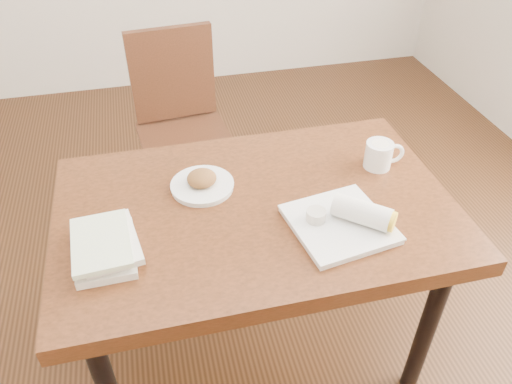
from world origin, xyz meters
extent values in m
cube|color=#472814|center=(0.00, 0.00, -0.01)|extent=(4.00, 5.00, 0.01)
cube|color=brown|center=(0.00, 0.00, 0.72)|extent=(1.26, 0.81, 0.06)
cylinder|color=black|center=(0.53, -0.31, 0.34)|extent=(0.06, 0.06, 0.69)
cylinder|color=black|center=(-0.53, 0.31, 0.34)|extent=(0.06, 0.06, 0.69)
cylinder|color=black|center=(0.53, 0.31, 0.34)|extent=(0.06, 0.06, 0.69)
cylinder|color=#4A2415|center=(0.02, 1.06, 0.23)|extent=(0.04, 0.04, 0.45)
cylinder|color=#4A2415|center=(-0.33, 1.03, 0.23)|extent=(0.04, 0.04, 0.45)
cylinder|color=#4A2415|center=(0.06, 0.70, 0.23)|extent=(0.04, 0.04, 0.45)
cylinder|color=#4A2415|center=(-0.30, 0.67, 0.23)|extent=(0.04, 0.04, 0.45)
cube|color=#4A2415|center=(-0.14, 0.87, 0.47)|extent=(0.46, 0.46, 0.04)
cube|color=#4A2415|center=(-0.16, 1.05, 0.73)|extent=(0.40, 0.08, 0.45)
cylinder|color=white|center=(-0.15, 0.12, 0.76)|extent=(0.21, 0.21, 0.01)
cylinder|color=white|center=(-0.15, 0.12, 0.77)|extent=(0.21, 0.21, 0.01)
ellipsoid|color=#B27538|center=(-0.15, 0.12, 0.79)|extent=(0.10, 0.10, 0.05)
cylinder|color=white|center=(0.46, 0.10, 0.80)|extent=(0.09, 0.09, 0.09)
torus|color=white|center=(0.51, 0.10, 0.80)|extent=(0.08, 0.02, 0.08)
cylinder|color=tan|center=(0.46, 0.10, 0.84)|extent=(0.08, 0.08, 0.01)
cylinder|color=#F2E5CC|center=(0.46, 0.10, 0.84)|extent=(0.06, 0.06, 0.00)
cube|color=white|center=(0.22, -0.16, 0.76)|extent=(0.31, 0.31, 0.02)
cube|color=white|center=(0.22, -0.16, 0.77)|extent=(0.32, 0.32, 0.01)
cylinder|color=white|center=(0.28, -0.18, 0.81)|extent=(0.18, 0.17, 0.07)
cylinder|color=yellow|center=(0.34, -0.23, 0.81)|extent=(0.06, 0.06, 0.06)
cylinder|color=silver|center=(0.15, -0.14, 0.79)|extent=(0.06, 0.06, 0.03)
cylinder|color=red|center=(0.15, -0.14, 0.80)|extent=(0.05, 0.05, 0.01)
cube|color=white|center=(-0.46, -0.12, 0.76)|extent=(0.17, 0.24, 0.02)
cube|color=silver|center=(-0.45, -0.11, 0.79)|extent=(0.19, 0.25, 0.02)
cube|color=#C5E397|center=(-0.47, -0.12, 0.80)|extent=(0.17, 0.24, 0.02)
camera|label=1|loc=(-0.28, -1.18, 1.77)|focal=35.00mm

